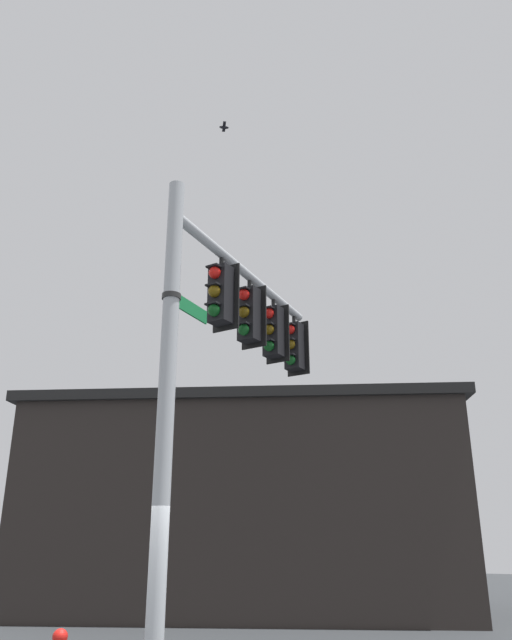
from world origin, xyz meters
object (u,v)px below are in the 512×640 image
(traffic_light_mid_inner, at_px, (249,314))
(traffic_light_mid_outer, at_px, (273,331))
(street_name_sign, at_px, (182,303))
(bird_flying, at_px, (224,127))
(traffic_light_nearest_pole, at_px, (220,294))
(traffic_light_arm_end, at_px, (294,346))

(traffic_light_mid_inner, bearing_deg, traffic_light_mid_outer, -83.51)
(street_name_sign, bearing_deg, traffic_light_mid_inner, -83.46)
(traffic_light_mid_outer, distance_m, bird_flying, 4.15)
(traffic_light_mid_inner, bearing_deg, bird_flying, 95.46)
(traffic_light_mid_inner, relative_size, street_name_sign, 1.12)
(traffic_light_nearest_pole, distance_m, traffic_light_arm_end, 3.38)
(traffic_light_mid_outer, bearing_deg, street_name_sign, 96.52)
(traffic_light_nearest_pole, relative_size, traffic_light_arm_end, 1.00)
(street_name_sign, bearing_deg, traffic_light_arm_end, -83.48)
(traffic_light_mid_inner, bearing_deg, traffic_light_arm_end, -83.51)
(traffic_light_nearest_pole, height_order, traffic_light_arm_end, same)
(traffic_light_mid_inner, distance_m, bird_flying, 3.68)
(traffic_light_nearest_pole, relative_size, street_name_sign, 1.12)
(bird_flying, bearing_deg, traffic_light_mid_outer, -84.01)
(traffic_light_mid_outer, xyz_separation_m, street_name_sign, (-0.39, 3.43, -0.59))
(traffic_light_mid_inner, xyz_separation_m, street_name_sign, (-0.27, 2.32, -0.59))
(traffic_light_nearest_pole, relative_size, traffic_light_mid_outer, 1.00)
(traffic_light_nearest_pole, height_order, street_name_sign, traffic_light_nearest_pole)
(traffic_light_nearest_pole, height_order, bird_flying, bird_flying)
(street_name_sign, relative_size, bird_flying, 5.01)
(bird_flying, bearing_deg, traffic_light_nearest_pole, 116.99)
(traffic_light_arm_end, bearing_deg, street_name_sign, 96.52)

